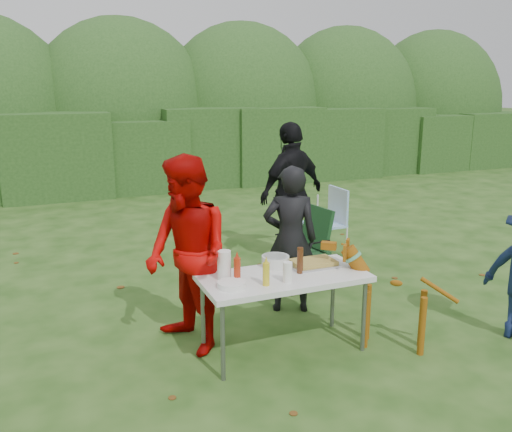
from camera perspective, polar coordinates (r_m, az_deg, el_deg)
name	(u,v)px	position (r m, az deg, el deg)	size (l,w,h in m)	color
ground	(286,337)	(5.42, 3.22, -12.61)	(80.00, 80.00, 0.00)	#1E4211
hedge_row	(136,153)	(12.65, -12.56, 6.48)	(22.00, 1.40, 1.70)	#23471C
shrub_backdrop	(123,116)	(14.15, -13.87, 10.22)	(20.00, 2.60, 3.20)	#3D6628
folding_table	(284,281)	(4.90, 2.95, -6.82)	(1.50, 0.70, 0.74)	silver
person_cook	(290,239)	(5.77, 3.62, -2.48)	(0.58, 0.38, 1.59)	black
person_red_jacket	(188,255)	(4.92, -7.22, -4.13)	(0.88, 0.69, 1.81)	#B20503
person_black_puffy	(292,193)	(7.36, 3.77, 2.44)	(1.12, 0.47, 1.92)	black
dog	(395,299)	(5.21, 14.45, -8.42)	(1.01, 0.40, 0.96)	brown
camping_chair	(302,247)	(6.58, 4.86, -3.27)	(0.60, 0.60, 0.96)	#173D1D
lawn_chair	(323,222)	(7.79, 7.06, -0.58)	(0.57, 0.57, 0.97)	#408FE0
food_tray	(313,265)	(5.14, 6.05, -5.13)	(0.45, 0.30, 0.02)	#B7B7BA
focaccia_bread	(313,262)	(5.13, 6.06, -4.84)	(0.40, 0.26, 0.04)	#AE9542
mustard_bottle	(266,274)	(4.61, 1.08, -6.14)	(0.06, 0.06, 0.20)	gold
ketchup_bottle	(237,270)	(4.68, -2.00, -5.72)	(0.06, 0.06, 0.22)	#AC260F
beer_bottle	(300,260)	(4.90, 4.66, -4.68)	(0.06, 0.06, 0.24)	#47230F
paper_towel_roll	(224,265)	(4.74, -3.37, -5.19)	(0.12, 0.12, 0.26)	white
cup_stack	(288,272)	(4.69, 3.34, -5.91)	(0.08, 0.08, 0.18)	white
pasta_bowl	(275,261)	(5.09, 2.06, -4.76)	(0.26, 0.26, 0.10)	silver
plate_stack	(232,285)	(4.59, -2.59, -7.23)	(0.24, 0.24, 0.05)	white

